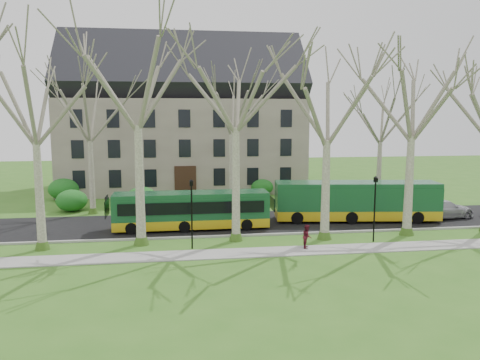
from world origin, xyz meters
name	(u,v)px	position (x,y,z in m)	size (l,w,h in m)	color
ground	(282,241)	(0.00, 0.00, 0.00)	(120.00, 120.00, 0.00)	#366A1E
sidewalk	(291,251)	(0.00, -2.50, 0.03)	(70.00, 2.00, 0.06)	gray
road	(266,222)	(0.00, 5.50, 0.03)	(80.00, 8.00, 0.06)	black
curb	(277,234)	(0.00, 1.50, 0.07)	(80.00, 0.25, 0.14)	#A5A39E
building	(183,118)	(-6.00, 24.00, 8.07)	(26.50, 12.20, 16.00)	gray
tree_row_verge	(282,136)	(0.00, 0.30, 7.00)	(49.00, 7.00, 14.00)	gray
tree_row_far	(240,142)	(-1.33, 11.00, 6.00)	(33.00, 7.00, 12.00)	gray
lamp_row	(286,206)	(0.00, -1.00, 2.57)	(36.22, 0.22, 4.30)	black
hedges	(201,193)	(-4.67, 14.00, 1.00)	(30.60, 8.60, 2.00)	#1C641F
bus_lead	(192,210)	(-5.85, 3.98, 1.46)	(11.19, 2.33, 2.80)	#154B28
bus_follow	(356,201)	(7.14, 4.98, 1.65)	(12.70, 2.64, 3.17)	#154B28
sedan	(443,209)	(14.42, 4.81, 0.82)	(2.12, 5.21, 1.51)	silver
pedestrian_b	(307,236)	(1.16, -2.04, 0.80)	(0.72, 0.56, 1.49)	#4F121E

